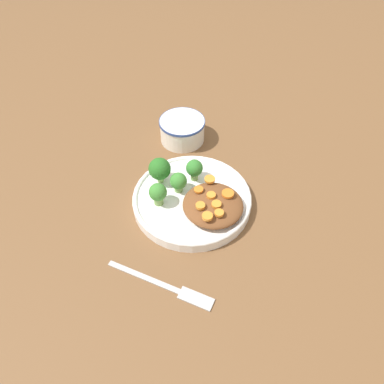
{
  "coord_description": "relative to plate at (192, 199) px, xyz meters",
  "views": [
    {
      "loc": [
        -0.28,
        0.43,
        0.6
      ],
      "look_at": [
        0.0,
        0.0,
        0.04
      ],
      "focal_mm": 35.0,
      "sensor_mm": 36.0,
      "label": 1
    }
  ],
  "objects": [
    {
      "name": "ground_plane",
      "position": [
        0.0,
        0.0,
        -0.01
      ],
      "size": [
        4.0,
        4.0,
        0.0
      ],
      "primitive_type": "plane",
      "color": "brown"
    },
    {
      "name": "plate",
      "position": [
        0.0,
        0.0,
        0.0
      ],
      "size": [
        0.25,
        0.25,
        0.03
      ],
      "color": "white",
      "rests_on": "ground_plane"
    },
    {
      "name": "dip_bowl",
      "position": [
        0.14,
        -0.16,
        0.02
      ],
      "size": [
        0.11,
        0.11,
        0.06
      ],
      "color": "white",
      "rests_on": "ground_plane"
    },
    {
      "name": "stew_mound",
      "position": [
        -0.05,
        0.01,
        0.02
      ],
      "size": [
        0.12,
        0.12,
        0.03
      ],
      "primitive_type": "ellipsoid",
      "color": "brown",
      "rests_on": "plate"
    },
    {
      "name": "broccoli_floret_0",
      "position": [
        0.02,
        -0.05,
        0.04
      ],
      "size": [
        0.04,
        0.04,
        0.05
      ],
      "color": "#759E51",
      "rests_on": "plate"
    },
    {
      "name": "broccoli_floret_1",
      "position": [
        0.03,
        0.0,
        0.03
      ],
      "size": [
        0.04,
        0.04,
        0.05
      ],
      "color": "#759E51",
      "rests_on": "plate"
    },
    {
      "name": "broccoli_floret_2",
      "position": [
        0.05,
        0.05,
        0.04
      ],
      "size": [
        0.04,
        0.04,
        0.05
      ],
      "color": "#759E51",
      "rests_on": "plate"
    },
    {
      "name": "broccoli_floret_3",
      "position": [
        0.08,
        0.0,
        0.04
      ],
      "size": [
        0.05,
        0.05,
        0.06
      ],
      "color": "#7FA85B",
      "rests_on": "plate"
    },
    {
      "name": "carrot_slice_0",
      "position": [
        -0.07,
        -0.02,
        0.04
      ],
      "size": [
        0.02,
        0.02,
        0.01
      ],
      "primitive_type": "cylinder",
      "color": "orange",
      "rests_on": "stew_mound"
    },
    {
      "name": "carrot_slice_1",
      "position": [
        -0.04,
        0.03,
        0.04
      ],
      "size": [
        0.02,
        0.02,
        0.01
      ],
      "primitive_type": "cylinder",
      "color": "orange",
      "rests_on": "stew_mound"
    },
    {
      "name": "carrot_slice_2",
      "position": [
        -0.07,
        0.05,
        0.04
      ],
      "size": [
        0.02,
        0.02,
        0.01
      ],
      "primitive_type": "cylinder",
      "color": "orange",
      "rests_on": "stew_mound"
    },
    {
      "name": "carrot_slice_3",
      "position": [
        -0.02,
        -0.04,
        0.04
      ],
      "size": [
        0.02,
        0.02,
        0.0
      ],
      "primitive_type": "cylinder",
      "color": "orange",
      "rests_on": "stew_mound"
    },
    {
      "name": "carrot_slice_4",
      "position": [
        -0.02,
        0.0,
        0.04
      ],
      "size": [
        0.02,
        0.02,
        0.0
      ],
      "primitive_type": "cylinder",
      "color": "orange",
      "rests_on": "stew_mound"
    },
    {
      "name": "carrot_slice_5",
      "position": [
        -0.07,
        0.01,
        0.04
      ],
      "size": [
        0.02,
        0.02,
        0.01
      ],
      "primitive_type": "cylinder",
      "color": "orange",
      "rests_on": "stew_mound"
    },
    {
      "name": "carrot_slice_6",
      "position": [
        -0.05,
        -0.0,
        0.04
      ],
      "size": [
        0.02,
        0.02,
        0.01
      ],
      "primitive_type": "cylinder",
      "color": "orange",
      "rests_on": "stew_mound"
    },
    {
      "name": "carrot_slice_7",
      "position": [
        -0.08,
        0.03,
        0.04
      ],
      "size": [
        0.02,
        0.02,
        0.01
      ],
      "primitive_type": "cylinder",
      "color": "orange",
      "rests_on": "stew_mound"
    },
    {
      "name": "fork",
      "position": [
        -0.08,
        0.18,
        -0.01
      ],
      "size": [
        0.21,
        0.05,
        0.01
      ],
      "rotation": [
        0.0,
        0.0,
        9.59
      ],
      "color": "#B6B6B6",
      "rests_on": "ground_plane"
    }
  ]
}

